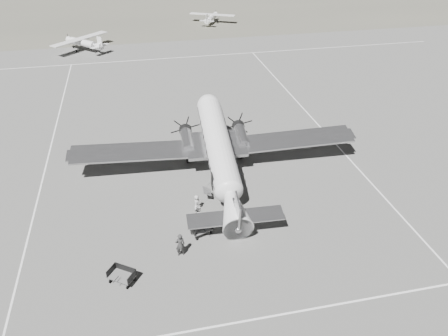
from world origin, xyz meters
The scene contains 13 objects.
ground centered at (0.00, 0.00, 0.00)m, with size 260.00×260.00×0.00m, color slate.
taxi_line_near centered at (0.00, -14.00, 0.01)m, with size 60.00×0.15×0.01m, color white.
taxi_line_right centered at (12.00, 0.00, 0.01)m, with size 0.15×80.00×0.01m, color white.
taxi_line_left centered at (-18.00, 10.00, 0.01)m, with size 0.15×60.00×0.01m, color white.
taxi_line_horizon centered at (0.00, 40.00, 0.01)m, with size 90.00×0.15×0.01m, color white.
dc3_airliner centered at (-1.59, 2.65, 2.65)m, with size 27.81×19.30×5.30m, color #B3B3B5, non-canonical shape.
light_plane_left centered at (-16.41, 47.36, 1.19)m, with size 11.51×9.34×2.39m, color white, non-canonical shape.
light_plane_right centered at (9.11, 62.10, 1.02)m, with size 9.84×7.98×2.04m, color white, non-canonical shape.
baggage_cart_near centered at (-4.68, -5.19, 0.49)m, with size 1.73×1.22×0.98m, color #5C5C5C, non-canonical shape.
baggage_cart_far centered at (-10.85, -8.97, 0.52)m, with size 1.83×1.29×1.03m, color #5C5C5C, non-canonical shape.
ground_crew centered at (-6.58, -7.17, 0.97)m, with size 0.71×0.46×1.94m, color #2E2E2E.
ramp_agent centered at (-4.61, -3.88, 0.93)m, with size 0.90×0.70×1.86m, color #B1B1AE.
passenger centered at (-4.52, -1.95, 0.72)m, with size 0.71×0.46×1.44m, color #B5B5B3.
Camera 1 is at (-8.58, -31.49, 22.52)m, focal length 35.00 mm.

